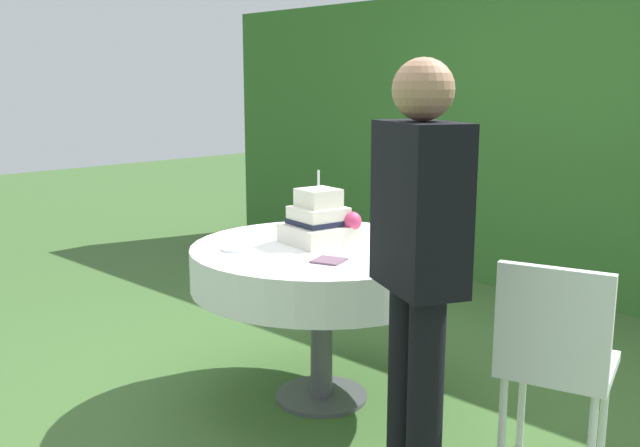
% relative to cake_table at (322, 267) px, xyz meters
% --- Properties ---
extents(ground_plane, '(20.00, 20.00, 0.00)m').
position_rel_cake_table_xyz_m(ground_plane, '(0.00, 0.00, -0.67)').
color(ground_plane, '#3D602D').
extents(foliage_hedge, '(6.60, 0.41, 2.21)m').
position_rel_cake_table_xyz_m(foliage_hedge, '(0.00, 2.53, 0.44)').
color(foliage_hedge, '#336628').
rests_on(foliage_hedge, ground_plane).
extents(cake_table, '(1.23, 1.23, 0.77)m').
position_rel_cake_table_xyz_m(cake_table, '(0.00, 0.00, 0.00)').
color(cake_table, '#4C4C51').
rests_on(cake_table, ground_plane).
extents(wedding_cake, '(0.35, 0.34, 0.35)m').
position_rel_cake_table_xyz_m(wedding_cake, '(-0.04, 0.04, 0.21)').
color(wedding_cake, silver).
rests_on(wedding_cake, cake_table).
extents(serving_plate_near, '(0.14, 0.14, 0.01)m').
position_rel_cake_table_xyz_m(serving_plate_near, '(-0.22, -0.33, 0.11)').
color(serving_plate_near, white).
rests_on(serving_plate_near, cake_table).
extents(serving_plate_far, '(0.12, 0.12, 0.01)m').
position_rel_cake_table_xyz_m(serving_plate_far, '(0.25, 0.33, 0.11)').
color(serving_plate_far, white).
rests_on(serving_plate_far, cake_table).
extents(serving_plate_left, '(0.14, 0.14, 0.01)m').
position_rel_cake_table_xyz_m(serving_plate_left, '(0.46, 0.03, 0.11)').
color(serving_plate_left, white).
rests_on(serving_plate_left, cake_table).
extents(napkin_stack, '(0.16, 0.16, 0.01)m').
position_rel_cake_table_xyz_m(napkin_stack, '(0.23, -0.20, 0.11)').
color(napkin_stack, '#6B4C60').
rests_on(napkin_stack, cake_table).
extents(garden_chair, '(0.49, 0.49, 0.89)m').
position_rel_cake_table_xyz_m(garden_chair, '(1.16, 0.04, -0.13)').
color(garden_chair, white).
rests_on(garden_chair, ground_plane).
extents(standing_person, '(0.41, 0.35, 1.60)m').
position_rel_cake_table_xyz_m(standing_person, '(0.90, -0.48, 0.26)').
color(standing_person, black).
rests_on(standing_person, ground_plane).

